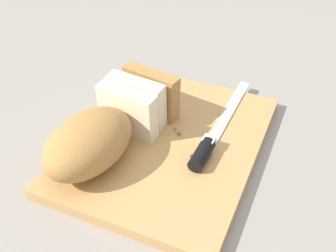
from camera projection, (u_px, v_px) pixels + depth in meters
ground_plane at (168, 148)px, 0.73m from camera, size 3.00×3.00×0.00m
cutting_board at (168, 143)px, 0.72m from camera, size 0.41×0.33×0.02m
bread_loaf at (106, 128)px, 0.67m from camera, size 0.28×0.14×0.09m
bread_knife at (209, 143)px, 0.69m from camera, size 0.29×0.03×0.03m
crumb_near_knife at (179, 133)px, 0.72m from camera, size 0.01×0.01×0.01m
crumb_near_loaf at (191, 155)px, 0.68m from camera, size 0.00×0.00×0.00m
crumb_stray_left at (176, 130)px, 0.73m from camera, size 0.01×0.01×0.01m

